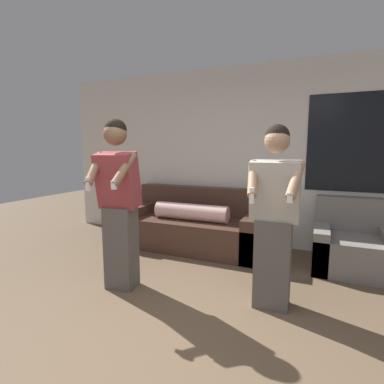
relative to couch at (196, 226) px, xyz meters
name	(u,v)px	position (x,y,z in m)	size (l,w,h in m)	color
ground_plane	(145,384)	(0.76, -2.61, -0.31)	(14.00, 14.00, 0.00)	brown
wall_back	(256,157)	(0.78, 0.50, 1.04)	(6.70, 0.07, 2.70)	silver
couch	(196,226)	(0.00, 0.00, 0.00)	(2.16, 0.93, 0.88)	#472D23
armchair	(353,246)	(2.11, -0.02, -0.03)	(0.91, 0.86, 0.86)	slate
side_table	(126,202)	(-1.45, 0.26, 0.23)	(0.56, 0.37, 0.80)	black
person_left	(119,203)	(-0.20, -1.57, 0.60)	(0.46, 0.53, 1.77)	#56514C
person_right	(274,218)	(1.33, -1.33, 0.54)	(0.49, 0.47, 1.69)	#56514C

